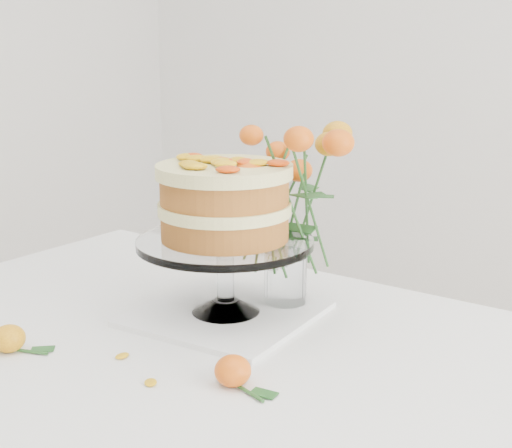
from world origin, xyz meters
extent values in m
cube|color=tan|center=(0.00, 0.00, 0.73)|extent=(1.40, 0.90, 0.04)
cylinder|color=tan|center=(-0.62, 0.37, 0.35)|extent=(0.06, 0.06, 0.71)
cube|color=white|center=(0.00, 0.00, 0.75)|extent=(1.42, 0.92, 0.01)
cube|color=white|center=(0.00, 0.46, 0.65)|extent=(1.42, 0.01, 0.20)
cube|color=white|center=(-0.10, 0.13, 0.76)|extent=(0.32, 0.32, 0.01)
cylinder|color=silver|center=(-0.10, 0.13, 0.84)|extent=(0.03, 0.03, 0.10)
cylinder|color=silver|center=(-0.10, 0.13, 0.90)|extent=(0.31, 0.31, 0.01)
cylinder|color=#A16724|center=(-0.10, 0.13, 0.92)|extent=(0.22, 0.22, 0.04)
cylinder|color=#FFFCA4|center=(-0.10, 0.13, 0.96)|extent=(0.23, 0.23, 0.02)
cylinder|color=#A16724|center=(-0.10, 0.13, 0.99)|extent=(0.22, 0.22, 0.04)
cylinder|color=#FFFCA4|center=(-0.10, 0.13, 1.02)|extent=(0.24, 0.24, 0.02)
cylinder|color=silver|center=(-0.04, 0.24, 0.76)|extent=(0.06, 0.06, 0.01)
cylinder|color=silver|center=(-0.04, 0.24, 0.81)|extent=(0.08, 0.08, 0.09)
ellipsoid|color=#F7AA15|center=(-0.28, -0.19, 0.78)|extent=(0.05, 0.05, 0.04)
cylinder|color=#285923|center=(-0.25, -0.18, 0.76)|extent=(0.06, 0.03, 0.01)
ellipsoid|color=#E7580B|center=(0.08, -0.07, 0.78)|extent=(0.05, 0.05, 0.05)
cylinder|color=#285923|center=(0.11, -0.08, 0.76)|extent=(0.06, 0.02, 0.01)
ellipsoid|color=#EFAC0F|center=(-0.12, -0.10, 0.76)|extent=(0.03, 0.02, 0.00)
ellipsoid|color=#EFAC0F|center=(-0.02, -0.14, 0.76)|extent=(0.03, 0.02, 0.00)
camera|label=1|loc=(0.65, -0.82, 1.23)|focal=50.00mm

